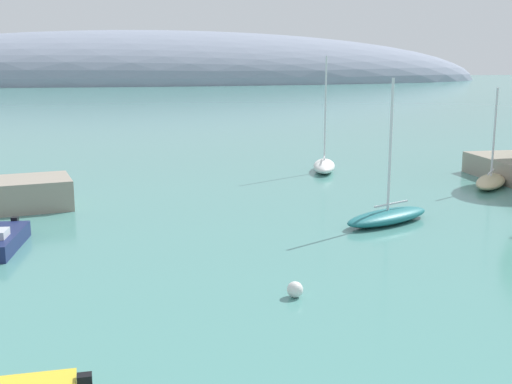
{
  "coord_description": "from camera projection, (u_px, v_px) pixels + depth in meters",
  "views": [
    {
      "loc": [
        -6.43,
        -9.83,
        10.19
      ],
      "look_at": [
        1.12,
        28.17,
        2.08
      ],
      "focal_mm": 46.18,
      "sensor_mm": 36.0,
      "label": 1
    }
  ],
  "objects": [
    {
      "name": "sailboat_white_end_of_line",
      "position": [
        324.0,
        165.0,
        58.26
      ],
      "size": [
        3.51,
        5.92,
        10.1
      ],
      "rotation": [
        0.0,
        0.0,
        1.26
      ],
      "color": "white",
      "rests_on": "water"
    },
    {
      "name": "sailboat_sand_near_shore",
      "position": [
        491.0,
        181.0,
        51.45
      ],
      "size": [
        5.34,
        5.88,
        7.73
      ],
      "rotation": [
        0.0,
        0.0,
        0.88
      ],
      "color": "#C6B284",
      "rests_on": "water"
    },
    {
      "name": "sailboat_teal_outer_mooring",
      "position": [
        387.0,
        215.0,
        40.39
      ],
      "size": [
        6.86,
        4.72,
        8.85
      ],
      "rotation": [
        0.0,
        0.0,
        3.59
      ],
      "color": "#1E6B70",
      "rests_on": "water"
    },
    {
      "name": "distant_ridge",
      "position": [
        149.0,
        82.0,
        248.0
      ],
      "size": [
        263.41,
        73.44,
        38.21
      ],
      "primitive_type": "ellipsoid",
      "color": "gray",
      "rests_on": "ground"
    },
    {
      "name": "motorboat_navy_foreground",
      "position": [
        1.0,
        240.0,
        35.06
      ],
      "size": [
        2.34,
        5.89,
        1.27
      ],
      "rotation": [
        0.0,
        0.0,
        4.62
      ],
      "color": "navy",
      "rests_on": "water"
    },
    {
      "name": "mooring_buoy_white",
      "position": [
        295.0,
        290.0,
        28.1
      ],
      "size": [
        0.7,
        0.7,
        0.7
      ],
      "primitive_type": "sphere",
      "color": "silver",
      "rests_on": "water"
    }
  ]
}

